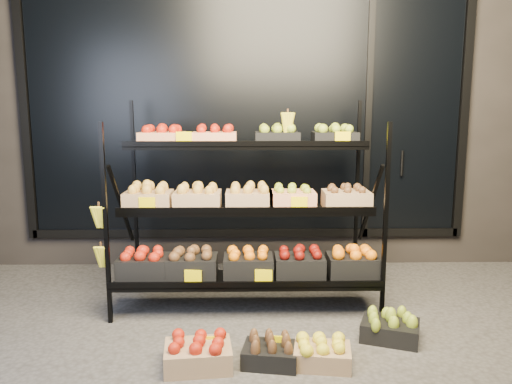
{
  "coord_description": "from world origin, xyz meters",
  "views": [
    {
      "loc": [
        0.01,
        -3.38,
        1.6
      ],
      "look_at": [
        0.08,
        0.55,
        0.93
      ],
      "focal_mm": 35.0,
      "sensor_mm": 36.0,
      "label": 1
    }
  ],
  "objects_px": {
    "floor_crate_left": "(198,352)",
    "floor_crate_midright": "(322,352)",
    "display_rack": "(246,209)",
    "floor_crate_midleft": "(270,351)"
  },
  "relations": [
    {
      "from": "floor_crate_midleft",
      "to": "floor_crate_midright",
      "type": "relative_size",
      "value": 0.99
    },
    {
      "from": "floor_crate_midleft",
      "to": "floor_crate_midright",
      "type": "height_order",
      "value": "floor_crate_midright"
    },
    {
      "from": "display_rack",
      "to": "floor_crate_midleft",
      "type": "height_order",
      "value": "display_rack"
    },
    {
      "from": "display_rack",
      "to": "floor_crate_left",
      "type": "xyz_separation_m",
      "value": [
        -0.29,
        -1.09,
        -0.69
      ]
    },
    {
      "from": "floor_crate_midright",
      "to": "floor_crate_left",
      "type": "bearing_deg",
      "value": -170.91
    },
    {
      "from": "display_rack",
      "to": "floor_crate_midright",
      "type": "distance_m",
      "value": 1.37
    },
    {
      "from": "floor_crate_left",
      "to": "floor_crate_midright",
      "type": "height_order",
      "value": "floor_crate_left"
    },
    {
      "from": "display_rack",
      "to": "floor_crate_left",
      "type": "bearing_deg",
      "value": -105.18
    },
    {
      "from": "floor_crate_left",
      "to": "floor_crate_midleft",
      "type": "relative_size",
      "value": 1.16
    },
    {
      "from": "display_rack",
      "to": "floor_crate_midleft",
      "type": "bearing_deg",
      "value": -81.53
    }
  ]
}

